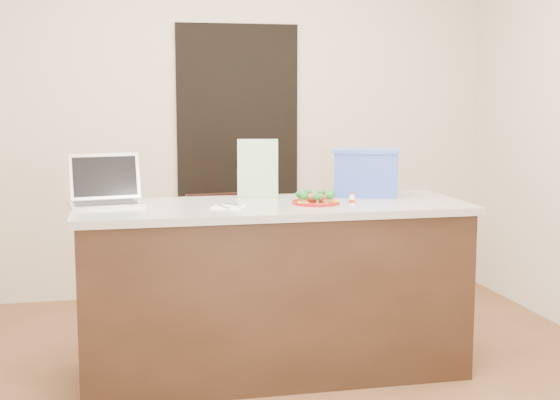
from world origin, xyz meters
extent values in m
plane|color=brown|center=(0.00, 0.00, 0.00)|extent=(4.00, 4.00, 0.00)
plane|color=beige|center=(0.00, 2.00, 1.35)|extent=(4.00, 0.00, 4.00)
plane|color=beige|center=(0.00, -2.00, 1.35)|extent=(4.00, 0.00, 4.00)
cube|color=black|center=(0.10, 1.98, 1.00)|extent=(0.90, 0.02, 2.00)
cube|color=black|center=(0.00, 0.25, 0.44)|extent=(2.00, 0.70, 0.88)
cube|color=beige|center=(0.00, 0.25, 0.90)|extent=(2.06, 0.76, 0.04)
cylinder|color=maroon|center=(0.22, 0.19, 0.93)|extent=(0.25, 0.25, 0.01)
torus|color=maroon|center=(0.22, 0.19, 0.93)|extent=(0.25, 0.25, 0.01)
sphere|color=brown|center=(0.22, 0.19, 0.95)|extent=(0.04, 0.04, 0.04)
sphere|color=brown|center=(0.19, 0.21, 0.95)|extent=(0.04, 0.04, 0.04)
sphere|color=brown|center=(0.19, 0.18, 0.95)|extent=(0.04, 0.04, 0.04)
sphere|color=brown|center=(0.21, 0.16, 0.95)|extent=(0.04, 0.04, 0.04)
sphere|color=brown|center=(0.23, 0.16, 0.95)|extent=(0.04, 0.04, 0.04)
sphere|color=brown|center=(0.25, 0.18, 0.95)|extent=(0.04, 0.04, 0.04)
sphere|color=brown|center=(0.25, 0.20, 0.95)|extent=(0.04, 0.04, 0.04)
sphere|color=brown|center=(0.24, 0.22, 0.95)|extent=(0.04, 0.04, 0.04)
ellipsoid|color=#15501C|center=(0.27, 0.26, 0.97)|extent=(0.04, 0.04, 0.04)
ellipsoid|color=#15501C|center=(0.20, 0.28, 0.97)|extent=(0.04, 0.04, 0.04)
ellipsoid|color=#15501C|center=(0.14, 0.23, 0.97)|extent=(0.04, 0.04, 0.04)
ellipsoid|color=#15501C|center=(0.15, 0.15, 0.97)|extent=(0.04, 0.04, 0.04)
ellipsoid|color=#15501C|center=(0.21, 0.11, 0.97)|extent=(0.04, 0.04, 0.04)
ellipsoid|color=#15501C|center=(0.28, 0.13, 0.97)|extent=(0.04, 0.04, 0.04)
ellipsoid|color=#15501C|center=(0.31, 0.20, 0.97)|extent=(0.04, 0.04, 0.04)
torus|color=gold|center=(0.22, 0.29, 0.94)|extent=(0.06, 0.06, 0.01)
torus|color=gold|center=(0.14, 0.14, 0.94)|extent=(0.06, 0.06, 0.01)
torus|color=gold|center=(0.31, 0.15, 0.94)|extent=(0.06, 0.06, 0.01)
cube|color=white|center=(-0.25, 0.14, 0.92)|extent=(0.21, 0.21, 0.01)
cube|color=silver|center=(-0.27, 0.12, 0.93)|extent=(0.03, 0.12, 0.00)
cube|color=silver|center=(-0.27, 0.18, 0.93)|extent=(0.04, 0.05, 0.00)
cube|color=white|center=(-0.22, 0.09, 0.93)|extent=(0.08, 0.09, 0.01)
cube|color=silver|center=(-0.22, 0.19, 0.93)|extent=(0.09, 0.11, 0.00)
cylinder|color=white|center=(0.39, 0.11, 0.94)|extent=(0.03, 0.03, 0.05)
cylinder|color=white|center=(0.39, 0.11, 0.97)|extent=(0.02, 0.02, 0.01)
cylinder|color=#AF3712|center=(0.39, 0.11, 0.98)|extent=(0.02, 0.02, 0.01)
cylinder|color=#AF3712|center=(0.39, 0.11, 0.94)|extent=(0.03, 0.03, 0.02)
cube|color=#ACABB0|center=(-0.86, 0.37, 0.93)|extent=(0.40, 0.31, 0.02)
cube|color=#ACABB0|center=(-0.86, 0.50, 1.06)|extent=(0.37, 0.12, 0.24)
cube|color=black|center=(-0.86, 0.49, 1.06)|extent=(0.34, 0.10, 0.21)
cube|color=#28272A|center=(-0.86, 0.36, 0.94)|extent=(0.34, 0.22, 0.00)
cube|color=white|center=(-0.02, 0.54, 1.08)|extent=(0.23, 0.09, 0.32)
cube|color=#324DB6|center=(0.59, 0.46, 1.04)|extent=(0.41, 0.35, 0.25)
cube|color=#324DB6|center=(0.59, 0.46, 1.18)|extent=(0.44, 0.37, 0.02)
cube|color=black|center=(-0.19, 0.89, 0.42)|extent=(0.43, 0.43, 0.04)
cube|color=black|center=(-0.19, 1.06, 0.66)|extent=(0.39, 0.09, 0.44)
cylinder|color=black|center=(-0.35, 0.72, 0.21)|extent=(0.03, 0.03, 0.42)
cylinder|color=black|center=(-0.02, 0.72, 0.21)|extent=(0.03, 0.03, 0.42)
cylinder|color=black|center=(-0.35, 1.05, 0.21)|extent=(0.03, 0.03, 0.42)
cylinder|color=black|center=(-0.02, 1.05, 0.21)|extent=(0.03, 0.03, 0.42)
camera|label=1|loc=(-0.83, -3.72, 1.50)|focal=50.00mm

